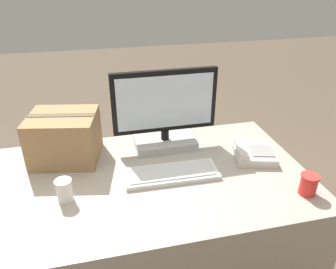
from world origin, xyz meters
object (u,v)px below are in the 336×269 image
Objects in this scene: monitor at (165,116)px; paper_cup_left at (64,190)px; cardboard_box at (65,137)px; desk_phone at (253,154)px; keyboard at (172,173)px; paper_cup_right at (308,184)px.

paper_cup_left is (-0.53, -0.36, -0.13)m from monitor.
monitor is at bearing 0.30° from cardboard_box.
desk_phone is at bearing -28.74° from monitor.
desk_phone reaches higher than keyboard.
desk_phone is (0.42, -0.23, -0.16)m from monitor.
desk_phone is 2.52× the size of paper_cup_right.
paper_cup_left is 0.36m from cardboard_box.
desk_phone is at bearing 7.74° from paper_cup_left.
desk_phone is 0.96m from paper_cup_left.
keyboard is 0.50m from paper_cup_left.
cardboard_box reaches higher than keyboard.
monitor is 0.34m from keyboard.
paper_cup_left reaches higher than keyboard.
desk_phone is at bearing 107.12° from paper_cup_right.
paper_cup_left is 1.07m from paper_cup_right.
desk_phone is (0.45, 0.06, 0.01)m from keyboard.
paper_cup_right is (0.56, -0.27, 0.04)m from keyboard.
cardboard_box is at bearing -179.70° from monitor.
keyboard is 1.87× the size of desk_phone.
cardboard_box reaches higher than paper_cup_right.
monitor is 2.29× the size of desk_phone.
monitor reaches higher than paper_cup_left.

